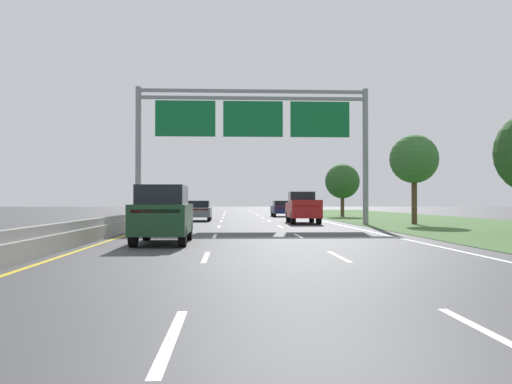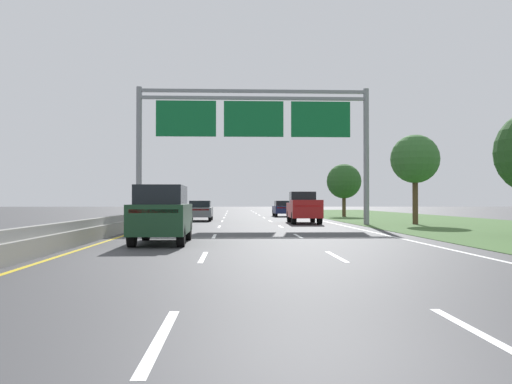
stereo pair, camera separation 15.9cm
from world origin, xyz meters
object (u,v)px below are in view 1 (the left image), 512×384
(pickup_truck_red, at_px, (303,208))
(car_darkgreen_left_lane_suv, at_px, (163,213))
(car_grey_left_lane_sedan, at_px, (199,210))
(car_navy_right_lane_sedan, at_px, (281,208))
(roadside_tree_far, at_px, (342,181))
(roadside_tree_mid, at_px, (414,159))
(overhead_sign_gantry, at_px, (253,126))

(pickup_truck_red, height_order, car_darkgreen_left_lane_suv, pickup_truck_red)
(car_grey_left_lane_sedan, relative_size, car_darkgreen_left_lane_suv, 0.93)
(car_navy_right_lane_sedan, bearing_deg, pickup_truck_red, 179.32)
(car_grey_left_lane_sedan, height_order, roadside_tree_far, roadside_tree_far)
(car_grey_left_lane_sedan, height_order, car_darkgreen_left_lane_suv, car_darkgreen_left_lane_suv)
(pickup_truck_red, relative_size, car_grey_left_lane_sedan, 1.24)
(roadside_tree_mid, relative_size, roadside_tree_far, 1.15)
(car_darkgreen_left_lane_suv, xyz_separation_m, roadside_tree_mid, (14.58, 15.56, 3.19))
(pickup_truck_red, relative_size, roadside_tree_far, 1.05)
(car_darkgreen_left_lane_suv, bearing_deg, car_navy_right_lane_sedan, -12.95)
(car_darkgreen_left_lane_suv, bearing_deg, roadside_tree_far, -22.53)
(pickup_truck_red, bearing_deg, roadside_tree_mid, -106.98)
(overhead_sign_gantry, height_order, pickup_truck_red, overhead_sign_gantry)
(overhead_sign_gantry, height_order, roadside_tree_mid, overhead_sign_gantry)
(overhead_sign_gantry, distance_m, roadside_tree_far, 20.66)
(car_grey_left_lane_sedan, xyz_separation_m, roadside_tree_far, (13.40, 10.45, 2.65))
(car_navy_right_lane_sedan, bearing_deg, car_darkgreen_left_lane_suv, 167.12)
(overhead_sign_gantry, bearing_deg, car_darkgreen_left_lane_suv, -104.44)
(car_darkgreen_left_lane_suv, relative_size, roadside_tree_mid, 0.80)
(roadside_tree_far, bearing_deg, roadside_tree_mid, -86.36)
(roadside_tree_far, bearing_deg, car_navy_right_lane_sedan, 170.13)
(roadside_tree_mid, bearing_deg, overhead_sign_gantry, -178.15)
(car_darkgreen_left_lane_suv, bearing_deg, overhead_sign_gantry, -14.99)
(overhead_sign_gantry, xyz_separation_m, car_darkgreen_left_lane_suv, (-3.92, -15.22, -5.26))
(overhead_sign_gantry, distance_m, car_grey_left_lane_sedan, 10.21)
(overhead_sign_gantry, height_order, car_grey_left_lane_sedan, overhead_sign_gantry)
(car_grey_left_lane_sedan, distance_m, car_darkgreen_left_lane_suv, 22.87)
(pickup_truck_red, bearing_deg, roadside_tree_far, -19.91)
(car_navy_right_lane_sedan, xyz_separation_m, roadside_tree_far, (5.90, -1.03, 2.65))
(car_grey_left_lane_sedan, distance_m, roadside_tree_mid, 16.63)
(car_grey_left_lane_sedan, distance_m, roadside_tree_far, 17.20)
(car_navy_right_lane_sedan, bearing_deg, overhead_sign_gantry, 168.77)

